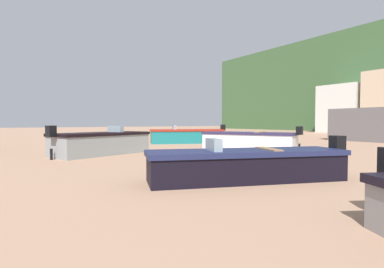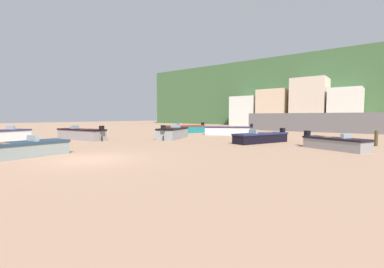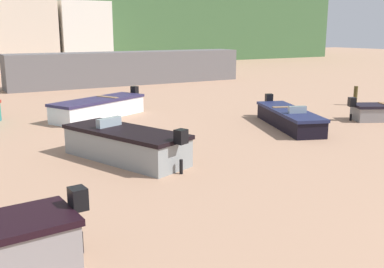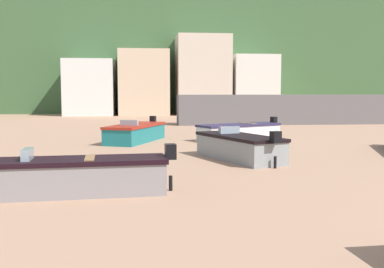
{
  "view_description": "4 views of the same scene",
  "coord_description": "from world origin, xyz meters",
  "px_view_note": "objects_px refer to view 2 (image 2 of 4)",
  "views": [
    {
      "loc": [
        8.67,
        6.98,
        1.4
      ],
      "look_at": [
        -1.37,
        13.52,
        0.93
      ],
      "focal_mm": 28.26,
      "sensor_mm": 36.0,
      "label": 1
    },
    {
      "loc": [
        10.87,
        -6.61,
        1.98
      ],
      "look_at": [
        -2.99,
        11.82,
        0.41
      ],
      "focal_mm": 24.22,
      "sensor_mm": 36.0,
      "label": 2
    },
    {
      "loc": [
        -9.28,
        -1.84,
        3.91
      ],
      "look_at": [
        -2.75,
        9.5,
        0.9
      ],
      "focal_mm": 41.78,
      "sensor_mm": 36.0,
      "label": 3
    },
    {
      "loc": [
        -8.0,
        -6.11,
        2.58
      ],
      "look_at": [
        -5.87,
        13.98,
        0.72
      ],
      "focal_mm": 41.96,
      "sensor_mm": 36.0,
      "label": 4
    }
  ],
  "objects_px": {
    "boat_grey_2": "(81,134)",
    "mooring_post_near_water": "(376,138)",
    "boat_grey_0": "(335,143)",
    "boat_teal_1": "(185,129)",
    "boat_grey_5": "(15,150)",
    "boat_black_7": "(261,138)",
    "boat_white_8": "(3,136)",
    "boat_grey_4": "(173,133)",
    "boat_white_6": "(228,131)"
  },
  "relations": [
    {
      "from": "boat_grey_0",
      "to": "boat_white_8",
      "type": "distance_m",
      "value": 23.73
    },
    {
      "from": "boat_teal_1",
      "to": "boat_white_8",
      "type": "bearing_deg",
      "value": 97.37
    },
    {
      "from": "boat_grey_0",
      "to": "boat_white_6",
      "type": "xyz_separation_m",
      "value": [
        -11.29,
        7.25,
        0.07
      ]
    },
    {
      "from": "boat_grey_2",
      "to": "mooring_post_near_water",
      "type": "distance_m",
      "value": 22.35
    },
    {
      "from": "boat_teal_1",
      "to": "boat_grey_4",
      "type": "bearing_deg",
      "value": 142.8
    },
    {
      "from": "boat_grey_4",
      "to": "boat_black_7",
      "type": "xyz_separation_m",
      "value": [
        7.73,
        1.19,
        -0.11
      ]
    },
    {
      "from": "boat_grey_2",
      "to": "boat_grey_4",
      "type": "distance_m",
      "value": 7.85
    },
    {
      "from": "boat_teal_1",
      "to": "boat_white_6",
      "type": "bearing_deg",
      "value": -154.95
    },
    {
      "from": "boat_black_7",
      "to": "mooring_post_near_water",
      "type": "distance_m",
      "value": 7.45
    },
    {
      "from": "boat_grey_2",
      "to": "boat_white_6",
      "type": "bearing_deg",
      "value": -34.1
    },
    {
      "from": "boat_grey_0",
      "to": "boat_grey_5",
      "type": "distance_m",
      "value": 17.24
    },
    {
      "from": "boat_grey_4",
      "to": "boat_black_7",
      "type": "relative_size",
      "value": 0.92
    },
    {
      "from": "boat_grey_5",
      "to": "boat_white_6",
      "type": "bearing_deg",
      "value": 85.92
    },
    {
      "from": "boat_black_7",
      "to": "boat_white_8",
      "type": "relative_size",
      "value": 1.22
    },
    {
      "from": "boat_teal_1",
      "to": "boat_grey_0",
      "type": "bearing_deg",
      "value": 179.72
    },
    {
      "from": "boat_grey_0",
      "to": "mooring_post_near_water",
      "type": "height_order",
      "value": "boat_grey_0"
    },
    {
      "from": "boat_grey_0",
      "to": "boat_white_6",
      "type": "height_order",
      "value": "boat_white_6"
    },
    {
      "from": "boat_grey_0",
      "to": "boat_teal_1",
      "type": "distance_m",
      "value": 18.3
    },
    {
      "from": "boat_grey_2",
      "to": "boat_grey_5",
      "type": "bearing_deg",
      "value": -141.5
    },
    {
      "from": "boat_grey_5",
      "to": "boat_grey_0",
      "type": "bearing_deg",
      "value": 44.33
    },
    {
      "from": "boat_white_8",
      "to": "boat_grey_4",
      "type": "bearing_deg",
      "value": 36.3
    },
    {
      "from": "boat_white_6",
      "to": "boat_grey_4",
      "type": "bearing_deg",
      "value": 141.53
    },
    {
      "from": "mooring_post_near_water",
      "to": "boat_black_7",
      "type": "bearing_deg",
      "value": -160.16
    },
    {
      "from": "boat_grey_5",
      "to": "mooring_post_near_water",
      "type": "xyz_separation_m",
      "value": [
        13.62,
        16.42,
        0.13
      ]
    },
    {
      "from": "mooring_post_near_water",
      "to": "boat_grey_2",
      "type": "bearing_deg",
      "value": -155.72
    },
    {
      "from": "boat_grey_4",
      "to": "mooring_post_near_water",
      "type": "height_order",
      "value": "boat_grey_4"
    },
    {
      "from": "boat_teal_1",
      "to": "boat_grey_2",
      "type": "relative_size",
      "value": 0.93
    },
    {
      "from": "mooring_post_near_water",
      "to": "boat_white_8",
      "type": "bearing_deg",
      "value": -149.06
    },
    {
      "from": "boat_grey_4",
      "to": "boat_grey_2",
      "type": "bearing_deg",
      "value": -156.67
    },
    {
      "from": "boat_white_6",
      "to": "mooring_post_near_water",
      "type": "height_order",
      "value": "boat_white_6"
    },
    {
      "from": "boat_grey_5",
      "to": "boat_white_8",
      "type": "bearing_deg",
      "value": 163.04
    },
    {
      "from": "boat_grey_0",
      "to": "boat_grey_2",
      "type": "xyz_separation_m",
      "value": [
        -18.47,
        -5.4,
        0.09
      ]
    },
    {
      "from": "boat_grey_0",
      "to": "boat_grey_5",
      "type": "bearing_deg",
      "value": -15.93
    },
    {
      "from": "boat_white_6",
      "to": "boat_teal_1",
      "type": "bearing_deg",
      "value": 66.67
    },
    {
      "from": "boat_grey_2",
      "to": "boat_grey_4",
      "type": "xyz_separation_m",
      "value": [
        5.64,
        5.47,
        0.02
      ]
    },
    {
      "from": "boat_grey_2",
      "to": "boat_white_6",
      "type": "xyz_separation_m",
      "value": [
        7.18,
        12.65,
        -0.02
      ]
    },
    {
      "from": "boat_grey_2",
      "to": "mooring_post_near_water",
      "type": "relative_size",
      "value": 5.3
    },
    {
      "from": "boat_grey_2",
      "to": "boat_grey_0",
      "type": "bearing_deg",
      "value": -78.21
    },
    {
      "from": "boat_grey_2",
      "to": "boat_black_7",
      "type": "xyz_separation_m",
      "value": [
        13.37,
        6.66,
        -0.09
      ]
    },
    {
      "from": "boat_grey_4",
      "to": "boat_white_8",
      "type": "relative_size",
      "value": 1.13
    },
    {
      "from": "boat_grey_0",
      "to": "mooring_post_near_water",
      "type": "xyz_separation_m",
      "value": [
        1.9,
        3.78,
        0.13
      ]
    },
    {
      "from": "boat_black_7",
      "to": "mooring_post_near_water",
      "type": "bearing_deg",
      "value": -140.13
    },
    {
      "from": "boat_white_8",
      "to": "boat_grey_0",
      "type": "bearing_deg",
      "value": 11.69
    },
    {
      "from": "boat_teal_1",
      "to": "boat_white_8",
      "type": "relative_size",
      "value": 1.24
    },
    {
      "from": "boat_grey_0",
      "to": "boat_grey_2",
      "type": "height_order",
      "value": "boat_grey_2"
    },
    {
      "from": "boat_grey_2",
      "to": "mooring_post_near_water",
      "type": "height_order",
      "value": "boat_grey_2"
    },
    {
      "from": "boat_white_8",
      "to": "mooring_post_near_water",
      "type": "height_order",
      "value": "boat_white_8"
    },
    {
      "from": "boat_grey_4",
      "to": "boat_white_6",
      "type": "bearing_deg",
      "value": 57.05
    },
    {
      "from": "boat_white_8",
      "to": "boat_black_7",
      "type": "bearing_deg",
      "value": 21.3
    },
    {
      "from": "boat_black_7",
      "to": "boat_white_8",
      "type": "distance_m",
      "value": 19.94
    }
  ]
}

